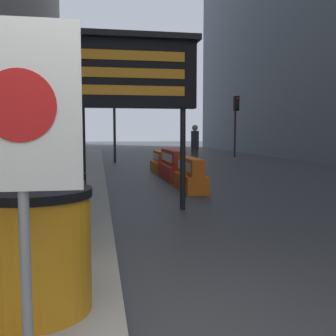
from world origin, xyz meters
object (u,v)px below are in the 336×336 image
(jersey_barrier_red_striped, at_px, (172,166))
(warning_sign, at_px, (20,129))
(message_board, at_px, (133,74))
(pedestrian_worker, at_px, (195,143))
(barrel_drum_foreground, at_px, (36,250))
(traffic_cone_near, at_px, (180,157))
(traffic_light_far_side, at_px, (236,113))
(traffic_light_near_curb, at_px, (114,98))
(jersey_barrier_orange_far, at_px, (190,176))
(barrel_drum_middle, at_px, (45,219))
(jersey_barrier_orange_near, at_px, (161,163))
(barrel_drum_back, at_px, (49,201))

(jersey_barrier_red_striped, bearing_deg, warning_sign, -105.34)
(warning_sign, height_order, message_board, message_board)
(pedestrian_worker, bearing_deg, message_board, -12.28)
(message_board, bearing_deg, barrel_drum_foreground, -104.23)
(traffic_cone_near, distance_m, traffic_light_far_side, 7.61)
(barrel_drum_foreground, relative_size, pedestrian_worker, 0.51)
(jersey_barrier_red_striped, height_order, traffic_light_near_curb, traffic_light_near_curb)
(jersey_barrier_orange_far, bearing_deg, barrel_drum_middle, -116.42)
(traffic_light_far_side, bearing_deg, barrel_drum_middle, -114.93)
(jersey_barrier_orange_near, bearing_deg, barrel_drum_foreground, -103.48)
(barrel_drum_middle, distance_m, warning_sign, 1.86)
(barrel_drum_middle, height_order, pedestrian_worker, pedestrian_worker)
(traffic_cone_near, bearing_deg, barrel_drum_middle, -107.64)
(message_board, bearing_deg, warning_sign, -102.01)
(warning_sign, bearing_deg, jersey_barrier_orange_far, 69.91)
(jersey_barrier_red_striped, height_order, traffic_light_far_side, traffic_light_far_side)
(jersey_barrier_orange_near, height_order, traffic_light_far_side, traffic_light_far_side)
(jersey_barrier_orange_near, distance_m, traffic_cone_near, 2.36)
(message_board, xyz_separation_m, traffic_cone_near, (2.71, 8.92, -2.06))
(barrel_drum_middle, bearing_deg, warning_sign, -86.06)
(message_board, distance_m, traffic_light_near_curb, 11.63)
(barrel_drum_back, relative_size, jersey_barrier_red_striped, 0.41)
(traffic_cone_near, bearing_deg, message_board, -106.87)
(warning_sign, height_order, jersey_barrier_orange_near, warning_sign)
(barrel_drum_foreground, relative_size, barrel_drum_back, 1.00)
(barrel_drum_back, height_order, jersey_barrier_orange_near, barrel_drum_back)
(barrel_drum_foreground, distance_m, jersey_barrier_red_striped, 9.28)
(traffic_cone_near, bearing_deg, traffic_light_near_curb, 133.89)
(barrel_drum_foreground, relative_size, traffic_light_near_curb, 0.21)
(jersey_barrier_orange_near, relative_size, traffic_light_far_side, 0.47)
(warning_sign, xyz_separation_m, traffic_light_far_side, (8.19, 19.53, 1.10))
(warning_sign, relative_size, message_board, 0.59)
(message_board, relative_size, jersey_barrier_orange_near, 1.92)
(barrel_drum_middle, relative_size, traffic_cone_near, 1.11)
(warning_sign, distance_m, jersey_barrier_red_striped, 9.92)
(pedestrian_worker, bearing_deg, traffic_cone_near, -156.70)
(jersey_barrier_orange_near, height_order, pedestrian_worker, pedestrian_worker)
(message_board, bearing_deg, jersey_barrier_orange_near, 76.99)
(jersey_barrier_red_striped, xyz_separation_m, traffic_cone_near, (1.12, 4.24, -0.01))
(barrel_drum_middle, bearing_deg, traffic_light_far_side, 65.07)
(barrel_drum_foreground, distance_m, barrel_drum_back, 2.06)
(warning_sign, xyz_separation_m, jersey_barrier_red_striped, (2.61, 9.52, -1.05))
(jersey_barrier_orange_far, bearing_deg, warning_sign, -110.09)
(warning_sign, relative_size, jersey_barrier_orange_near, 1.14)
(barrel_drum_foreground, height_order, pedestrian_worker, pedestrian_worker)
(message_board, height_order, traffic_light_near_curb, traffic_light_near_curb)
(jersey_barrier_orange_near, distance_m, traffic_light_near_curb, 5.67)
(jersey_barrier_orange_far, distance_m, jersey_barrier_red_striped, 2.38)
(barrel_drum_middle, bearing_deg, jersey_barrier_orange_near, 74.80)
(barrel_drum_back, relative_size, traffic_cone_near, 1.11)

